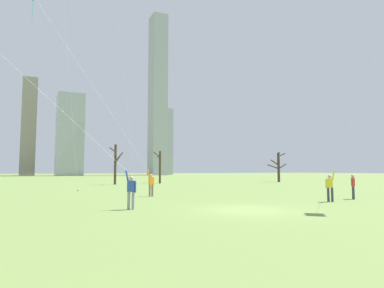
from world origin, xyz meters
TOP-DOWN VIEW (x-y plane):
  - ground_plane at (0.00, 0.00)m, footprint 400.00×400.00m
  - kite_flyer_foreground_left_teal at (-2.64, 9.51)m, footprint 8.86×0.85m
  - kite_flyer_midfield_right_purple at (-6.21, 2.92)m, footprint 7.85×2.54m
  - kite_flyer_midfield_left_orange at (7.17, 0.27)m, footprint 2.11×4.95m
  - bystander_watching_nearby at (9.59, 1.63)m, footprint 0.40×0.38m
  - bare_tree_right_of_center at (26.96, 28.75)m, footprint 2.58×3.01m
  - bare_tree_far_right_edge at (0.76, 30.83)m, footprint 1.66×1.86m
  - bare_tree_center at (7.34, 31.61)m, footprint 1.24×1.85m
  - skyline_mid_tower_left at (-11.00, 123.17)m, footprint 5.18×6.34m
  - skyline_tall_tower at (42.87, 122.88)m, footprint 6.89×7.97m
  - skyline_squat_block at (35.13, 108.72)m, footprint 5.99×7.11m
  - skyline_wide_slab at (2.58, 112.78)m, footprint 9.10×10.84m

SIDE VIEW (x-z plane):
  - ground_plane at x=0.00m, z-range 0.00..0.00m
  - bystander_watching_nearby at x=9.59m, z-range 0.09..1.71m
  - kite_flyer_midfield_right_purple at x=-6.21m, z-range -2.30..6.79m
  - kite_flyer_foreground_left_teal at x=-2.64m, z-range -4.13..9.26m
  - bare_tree_right_of_center at x=26.96m, z-range 0.12..5.05m
  - bare_tree_center at x=7.34m, z-range 0.25..4.97m
  - bare_tree_far_right_edge at x=0.76m, z-range 0.24..5.62m
  - kite_flyer_midfield_left_orange at x=7.17m, z-range -3.26..9.64m
  - skyline_tall_tower at x=42.87m, z-range -3.91..33.39m
  - skyline_wide_slab at x=2.58m, z-range 0.00..29.59m
  - skyline_mid_tower_left at x=-11.00m, z-range 0.00..36.84m
  - skyline_squat_block at x=35.13m, z-range 0.00..64.97m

